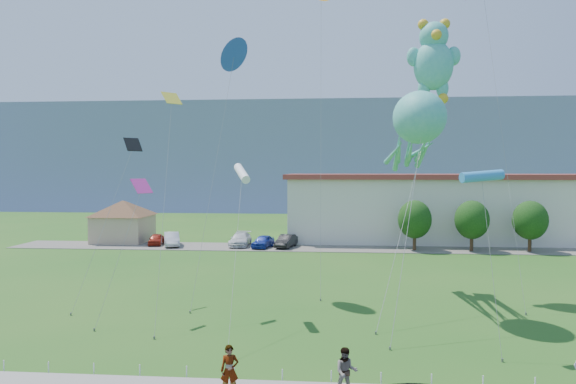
{
  "coord_description": "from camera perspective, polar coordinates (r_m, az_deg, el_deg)",
  "views": [
    {
      "loc": [
        0.93,
        -21.87,
        8.62
      ],
      "look_at": [
        -1.53,
        8.0,
        7.37
      ],
      "focal_mm": 32.0,
      "sensor_mm": 36.0,
      "label": 1
    }
  ],
  "objects": [
    {
      "name": "small_kite_cyan",
      "position": [
        26.38,
        20.76,
        1.53
      ],
      "size": [
        0.78,
        3.08,
        8.8
      ],
      "color": "#2E89CF",
      "rests_on": "ground"
    },
    {
      "name": "pedestrian_left",
      "position": [
        20.73,
        -6.51,
        -19.07
      ],
      "size": [
        0.75,
        0.56,
        1.89
      ],
      "primitive_type": "imported",
      "rotation": [
        0.0,
        0.0,
        0.16
      ],
      "color": "gray",
      "rests_on": "sidewalk"
    },
    {
      "name": "parked_car_black",
      "position": [
        57.54,
        -0.2,
        -5.47
      ],
      "size": [
        2.39,
        4.5,
        1.41
      ],
      "primitive_type": "imported",
      "rotation": [
        0.0,
        0.0,
        -0.22
      ],
      "color": "black",
      "rests_on": "parking_strip"
    },
    {
      "name": "tree_near",
      "position": [
        56.84,
        13.9,
        -2.97
      ],
      "size": [
        3.6,
        3.6,
        5.47
      ],
      "color": "#3F2B19",
      "rests_on": "ground"
    },
    {
      "name": "pedestrian_right",
      "position": [
        20.69,
        6.49,
        -19.21
      ],
      "size": [
        0.92,
        0.74,
        1.82
      ],
      "primitive_type": "imported",
      "rotation": [
        0.0,
        0.0,
        0.06
      ],
      "color": "gray",
      "rests_on": "sidewalk"
    },
    {
      "name": "parking_strip",
      "position": [
        57.52,
        3.76,
        -6.22
      ],
      "size": [
        70.0,
        6.0,
        0.06
      ],
      "primitive_type": "cube",
      "color": "#59544C",
      "rests_on": "ground"
    },
    {
      "name": "tree_mid",
      "position": [
        58.1,
        19.76,
        -2.93
      ],
      "size": [
        3.6,
        3.6,
        5.47
      ],
      "color": "#3F2B19",
      "rests_on": "ground"
    },
    {
      "name": "teddy_bear_kite",
      "position": [
        38.54,
        15.87,
        14.01
      ],
      "size": [
        6.7,
        11.35,
        19.25
      ],
      "color": "teal",
      "rests_on": "ground"
    },
    {
      "name": "small_kite_black",
      "position": [
        35.82,
        -17.46,
        3.28
      ],
      "size": [
        2.81,
        5.34,
        10.82
      ],
      "color": "black",
      "rests_on": "ground"
    },
    {
      "name": "parked_car_blue",
      "position": [
        57.44,
        -2.8,
        -5.5
      ],
      "size": [
        2.5,
        4.29,
        1.37
      ],
      "primitive_type": "imported",
      "rotation": [
        0.0,
        0.0,
        -0.23
      ],
      "color": "#1C329B",
      "rests_on": "parking_strip"
    },
    {
      "name": "small_kite_yellow",
      "position": [
        32.71,
        -12.99,
        7.47
      ],
      "size": [
        1.75,
        7.34,
        13.64
      ],
      "color": "gold",
      "rests_on": "ground"
    },
    {
      "name": "small_kite_white",
      "position": [
        30.37,
        -5.16,
        1.95
      ],
      "size": [
        0.96,
        9.04,
        8.91
      ],
      "color": "white",
      "rests_on": "ground"
    },
    {
      "name": "parked_car_silver",
      "position": [
        60.13,
        -12.8,
        -5.13
      ],
      "size": [
        3.09,
        4.94,
        1.54
      ],
      "primitive_type": "imported",
      "rotation": [
        0.0,
        0.0,
        0.34
      ],
      "color": "silver",
      "rests_on": "parking_strip"
    },
    {
      "name": "ground",
      "position": [
        23.52,
        2.24,
        -19.12
      ],
      "size": [
        160.0,
        160.0,
        0.0
      ],
      "primitive_type": "plane",
      "color": "#225818",
      "rests_on": "ground"
    },
    {
      "name": "small_kite_orange",
      "position": [
        43.05,
        3.7,
        20.48
      ],
      "size": [
        1.8,
        8.17,
        23.36
      ],
      "color": "orange",
      "rests_on": "ground"
    },
    {
      "name": "rope_fence",
      "position": [
        22.22,
        2.09,
        -19.75
      ],
      "size": [
        26.05,
        0.05,
        0.5
      ],
      "color": "white",
      "rests_on": "ground"
    },
    {
      "name": "small_kite_blue",
      "position": [
        37.59,
        -6.14,
        14.36
      ],
      "size": [
        2.53,
        6.91,
        17.52
      ],
      "color": "blue",
      "rests_on": "ground"
    },
    {
      "name": "parked_car_white",
      "position": [
        58.97,
        -5.31,
        -5.25
      ],
      "size": [
        2.08,
        5.1,
        1.48
      ],
      "primitive_type": "imported",
      "rotation": [
        0.0,
        0.0,
        -0.0
      ],
      "color": "silver",
      "rests_on": "parking_strip"
    },
    {
      "name": "small_kite_pink",
      "position": [
        31.02,
        -16.37,
        -0.68
      ],
      "size": [
        2.31,
        3.6,
        8.16
      ],
      "color": "#D42F95",
      "rests_on": "ground"
    },
    {
      "name": "pavilion",
      "position": [
        65.09,
        -17.84,
        -2.67
      ],
      "size": [
        9.2,
        9.2,
        5.0
      ],
      "color": "tan",
      "rests_on": "ground"
    },
    {
      "name": "tree_far",
      "position": [
        59.94,
        25.31,
        -2.86
      ],
      "size": [
        3.6,
        3.6,
        5.47
      ],
      "color": "#3F2B19",
      "rests_on": "ground"
    },
    {
      "name": "hill_ridge",
      "position": [
        141.92,
        4.35,
        3.94
      ],
      "size": [
        160.0,
        50.0,
        25.0
      ],
      "primitive_type": "cube",
      "color": "slate",
      "rests_on": "ground"
    },
    {
      "name": "parked_car_red",
      "position": [
        61.45,
        -14.42,
        -5.11
      ],
      "size": [
        2.13,
        3.93,
        1.27
      ],
      "primitive_type": "imported",
      "rotation": [
        0.0,
        0.0,
        0.18
      ],
      "color": "maroon",
      "rests_on": "parking_strip"
    },
    {
      "name": "octopus_kite",
      "position": [
        33.03,
        14.02,
        6.6
      ],
      "size": [
        4.03,
        13.69,
        13.38
      ],
      "color": "teal",
      "rests_on": "ground"
    },
    {
      "name": "warehouse",
      "position": [
        70.62,
        25.51,
        -1.5
      ],
      "size": [
        61.0,
        15.0,
        8.2
      ],
      "color": "beige",
      "rests_on": "ground"
    }
  ]
}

